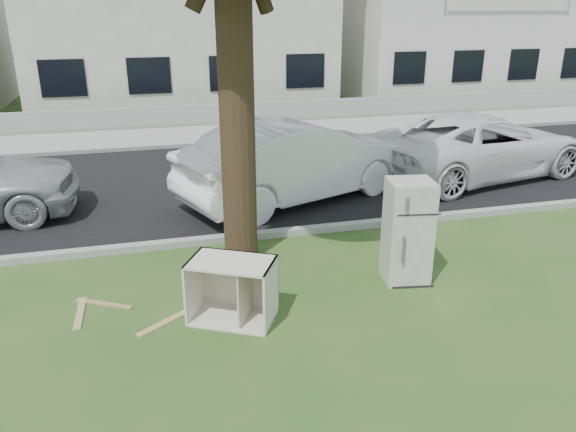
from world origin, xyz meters
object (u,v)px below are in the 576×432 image
object	(u,v)px
car_center	(297,160)
car_right	(480,145)
fridge	(408,231)
cabinet	(232,290)

from	to	relation	value
car_center	car_right	bearing A→B (deg)	-104.71
car_right	fridge	bearing A→B (deg)	126.07
cabinet	car_right	bearing A→B (deg)	64.83
car_center	car_right	size ratio (longest dim) A/B	0.94
fridge	car_right	world-z (taller)	fridge
fridge	car_center	world-z (taller)	car_center
cabinet	car_center	world-z (taller)	car_center
car_right	cabinet	bearing A→B (deg)	114.65
fridge	car_right	distance (m)	6.10
car_center	cabinet	bearing A→B (deg)	133.27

